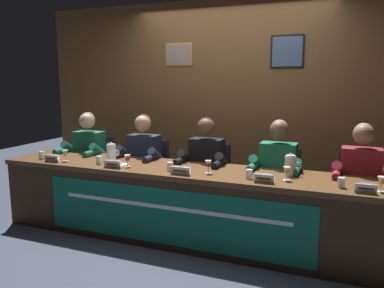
% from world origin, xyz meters
% --- Properties ---
extents(ground_plane, '(12.00, 12.00, 0.00)m').
position_xyz_m(ground_plane, '(0.00, 0.00, 0.00)').
color(ground_plane, '#383D4C').
extents(wall_back_panelled, '(5.37, 0.14, 2.60)m').
position_xyz_m(wall_back_panelled, '(0.00, 1.34, 1.30)').
color(wall_back_panelled, brown).
rests_on(wall_back_panelled, ground_plane).
extents(conference_table, '(4.17, 0.73, 0.74)m').
position_xyz_m(conference_table, '(-0.00, -0.12, 0.51)').
color(conference_table, brown).
rests_on(conference_table, ground_plane).
extents(chair_far_left, '(0.44, 0.44, 0.89)m').
position_xyz_m(chair_far_left, '(-1.55, 0.55, 0.43)').
color(chair_far_left, black).
rests_on(chair_far_left, ground_plane).
extents(panelist_far_left, '(0.51, 0.48, 1.21)m').
position_xyz_m(panelist_far_left, '(-1.55, 0.35, 0.70)').
color(panelist_far_left, black).
rests_on(panelist_far_left, ground_plane).
extents(nameplate_far_left, '(0.18, 0.06, 0.08)m').
position_xyz_m(nameplate_far_left, '(-1.53, -0.25, 0.78)').
color(nameplate_far_left, white).
rests_on(nameplate_far_left, conference_table).
extents(juice_glass_far_left, '(0.06, 0.06, 0.12)m').
position_xyz_m(juice_glass_far_left, '(-1.40, -0.18, 0.82)').
color(juice_glass_far_left, white).
rests_on(juice_glass_far_left, conference_table).
extents(water_cup_far_left, '(0.06, 0.06, 0.08)m').
position_xyz_m(water_cup_far_left, '(-1.73, -0.18, 0.77)').
color(water_cup_far_left, silver).
rests_on(water_cup_far_left, conference_table).
extents(chair_left, '(0.44, 0.44, 0.89)m').
position_xyz_m(chair_left, '(-0.77, 0.55, 0.43)').
color(chair_left, black).
rests_on(chair_left, ground_plane).
extents(panelist_left, '(0.51, 0.48, 1.21)m').
position_xyz_m(panelist_left, '(-0.77, 0.35, 0.70)').
color(panelist_left, black).
rests_on(panelist_left, ground_plane).
extents(nameplate_left, '(0.19, 0.06, 0.08)m').
position_xyz_m(nameplate_left, '(-0.76, -0.25, 0.78)').
color(nameplate_left, white).
rests_on(nameplate_left, conference_table).
extents(juice_glass_left, '(0.06, 0.06, 0.12)m').
position_xyz_m(juice_glass_left, '(-0.64, -0.16, 0.82)').
color(juice_glass_left, white).
rests_on(juice_glass_left, conference_table).
extents(water_cup_left, '(0.06, 0.06, 0.08)m').
position_xyz_m(water_cup_left, '(-0.98, -0.16, 0.77)').
color(water_cup_left, silver).
rests_on(water_cup_left, conference_table).
extents(chair_center, '(0.44, 0.44, 0.89)m').
position_xyz_m(chair_center, '(0.00, 0.55, 0.43)').
color(chair_center, black).
rests_on(chair_center, ground_plane).
extents(panelist_center, '(0.51, 0.48, 1.21)m').
position_xyz_m(panelist_center, '(0.00, 0.35, 0.70)').
color(panelist_center, black).
rests_on(panelist_center, ground_plane).
extents(nameplate_center, '(0.20, 0.06, 0.08)m').
position_xyz_m(nameplate_center, '(-0.01, -0.26, 0.78)').
color(nameplate_center, white).
rests_on(nameplate_center, conference_table).
extents(juice_glass_center, '(0.06, 0.06, 0.12)m').
position_xyz_m(juice_glass_center, '(0.21, -0.12, 0.82)').
color(juice_glass_center, white).
rests_on(juice_glass_center, conference_table).
extents(water_cup_center, '(0.06, 0.06, 0.08)m').
position_xyz_m(water_cup_center, '(-0.16, -0.16, 0.77)').
color(water_cup_center, silver).
rests_on(water_cup_center, conference_table).
extents(chair_right, '(0.44, 0.44, 0.89)m').
position_xyz_m(chair_right, '(0.77, 0.55, 0.43)').
color(chair_right, black).
rests_on(chair_right, ground_plane).
extents(panelist_right, '(0.51, 0.48, 1.21)m').
position_xyz_m(panelist_right, '(0.77, 0.35, 0.70)').
color(panelist_right, black).
rests_on(panelist_right, ground_plane).
extents(nameplate_right, '(0.18, 0.06, 0.08)m').
position_xyz_m(nameplate_right, '(0.77, -0.25, 0.78)').
color(nameplate_right, white).
rests_on(nameplate_right, conference_table).
extents(juice_glass_right, '(0.06, 0.06, 0.12)m').
position_xyz_m(juice_glass_right, '(0.94, -0.11, 0.82)').
color(juice_glass_right, white).
rests_on(juice_glass_right, conference_table).
extents(water_cup_right, '(0.06, 0.06, 0.08)m').
position_xyz_m(water_cup_right, '(0.62, -0.17, 0.77)').
color(water_cup_right, silver).
rests_on(water_cup_right, conference_table).
extents(chair_far_right, '(0.44, 0.44, 0.89)m').
position_xyz_m(chair_far_right, '(1.55, 0.55, 0.43)').
color(chair_far_right, black).
rests_on(chair_far_right, ground_plane).
extents(panelist_far_right, '(0.51, 0.48, 1.21)m').
position_xyz_m(panelist_far_right, '(1.55, 0.35, 0.70)').
color(panelist_far_right, black).
rests_on(panelist_far_right, ground_plane).
extents(nameplate_far_right, '(0.16, 0.06, 0.08)m').
position_xyz_m(nameplate_far_right, '(1.56, -0.26, 0.78)').
color(nameplate_far_right, white).
rests_on(nameplate_far_right, conference_table).
extents(juice_glass_far_right, '(0.06, 0.06, 0.12)m').
position_xyz_m(juice_glass_far_right, '(1.68, -0.18, 0.82)').
color(juice_glass_far_right, white).
rests_on(juice_glass_far_right, conference_table).
extents(water_cup_far_right, '(0.06, 0.06, 0.08)m').
position_xyz_m(water_cup_far_right, '(1.38, -0.16, 0.77)').
color(water_cup_far_right, silver).
rests_on(water_cup_far_right, conference_table).
extents(water_pitcher_left_side, '(0.15, 0.10, 0.21)m').
position_xyz_m(water_pitcher_left_side, '(-0.94, -0.00, 0.83)').
color(water_pitcher_left_side, silver).
rests_on(water_pitcher_left_side, conference_table).
extents(water_pitcher_right_side, '(0.15, 0.10, 0.21)m').
position_xyz_m(water_pitcher_right_side, '(0.94, 0.09, 0.83)').
color(water_pitcher_right_side, silver).
rests_on(water_pitcher_right_side, conference_table).
extents(document_stack_left, '(0.22, 0.16, 0.01)m').
position_xyz_m(document_stack_left, '(-0.79, -0.14, 0.74)').
color(document_stack_left, white).
rests_on(document_stack_left, conference_table).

